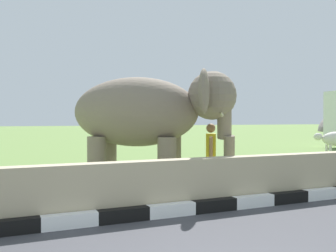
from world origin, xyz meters
TOP-DOWN VIEW (x-y plane):
  - striped_curb at (-0.35, 3.82)m, footprint 16.20×0.20m
  - barrier_parapet at (2.00, 4.12)m, footprint 28.00×0.36m
  - elephant at (1.60, 6.32)m, footprint 3.95×3.56m
  - person_handler at (3.04, 5.86)m, footprint 0.41×0.62m

SIDE VIEW (x-z plane):
  - striped_curb at x=-0.35m, z-range 0.00..0.24m
  - barrier_parapet at x=2.00m, z-range 0.00..1.00m
  - person_handler at x=3.04m, z-range 0.10..1.75m
  - elephant at x=1.60m, z-range 0.44..3.35m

